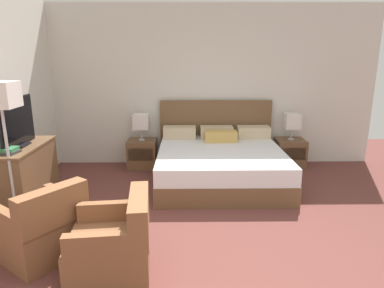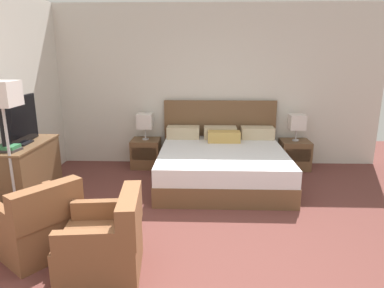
{
  "view_description": "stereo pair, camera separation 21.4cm",
  "coord_description": "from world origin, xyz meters",
  "px_view_note": "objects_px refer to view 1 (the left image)",
  "views": [
    {
      "loc": [
        -0.18,
        -2.58,
        1.92
      ],
      "look_at": [
        -0.12,
        1.9,
        0.75
      ],
      "focal_mm": 32.0,
      "sensor_mm": 36.0,
      "label": 1
    },
    {
      "loc": [
        0.03,
        -2.58,
        1.92
      ],
      "look_at": [
        -0.12,
        1.9,
        0.75
      ],
      "focal_mm": 32.0,
      "sensor_mm": 36.0,
      "label": 2
    }
  ],
  "objects_px": {
    "bed": "(220,162)",
    "floor_lamp": "(1,107)",
    "nightstand_right": "(290,153)",
    "table_lamp_right": "(292,121)",
    "tv": "(17,123)",
    "nightstand_left": "(142,154)",
    "armchair_companion": "(114,247)",
    "table_lamp_left": "(141,122)",
    "dresser": "(24,176)",
    "armchair_by_window": "(42,229)",
    "book_blue_cover": "(5,149)",
    "book_red_cover": "(8,152)"
  },
  "relations": [
    {
      "from": "table_lamp_right",
      "to": "floor_lamp",
      "type": "relative_size",
      "value": 0.27
    },
    {
      "from": "tv",
      "to": "table_lamp_left",
      "type": "bearing_deg",
      "value": 51.45
    },
    {
      "from": "armchair_companion",
      "to": "floor_lamp",
      "type": "height_order",
      "value": "floor_lamp"
    },
    {
      "from": "dresser",
      "to": "armchair_by_window",
      "type": "distance_m",
      "value": 1.32
    },
    {
      "from": "table_lamp_left",
      "to": "floor_lamp",
      "type": "relative_size",
      "value": 0.27
    },
    {
      "from": "table_lamp_left",
      "to": "armchair_companion",
      "type": "xyz_separation_m",
      "value": [
        0.14,
        -3.06,
        -0.53
      ]
    },
    {
      "from": "tv",
      "to": "book_red_cover",
      "type": "xyz_separation_m",
      "value": [
        0.02,
        -0.33,
        -0.28
      ]
    },
    {
      "from": "table_lamp_right",
      "to": "tv",
      "type": "xyz_separation_m",
      "value": [
        -3.88,
        -1.62,
        0.3
      ]
    },
    {
      "from": "table_lamp_right",
      "to": "tv",
      "type": "height_order",
      "value": "tv"
    },
    {
      "from": "book_red_cover",
      "to": "armchair_by_window",
      "type": "height_order",
      "value": "book_red_cover"
    },
    {
      "from": "table_lamp_left",
      "to": "armchair_companion",
      "type": "bearing_deg",
      "value": -87.32
    },
    {
      "from": "nightstand_right",
      "to": "table_lamp_right",
      "type": "height_order",
      "value": "table_lamp_right"
    },
    {
      "from": "bed",
      "to": "floor_lamp",
      "type": "xyz_separation_m",
      "value": [
        -2.47,
        -1.47,
        1.1
      ]
    },
    {
      "from": "table_lamp_left",
      "to": "table_lamp_right",
      "type": "relative_size",
      "value": 1.0
    },
    {
      "from": "nightstand_right",
      "to": "armchair_companion",
      "type": "bearing_deg",
      "value": -128.64
    },
    {
      "from": "table_lamp_left",
      "to": "armchair_companion",
      "type": "relative_size",
      "value": 0.6
    },
    {
      "from": "table_lamp_left",
      "to": "floor_lamp",
      "type": "bearing_deg",
      "value": -118.66
    },
    {
      "from": "table_lamp_right",
      "to": "book_blue_cover",
      "type": "distance_m",
      "value": 4.35
    },
    {
      "from": "armchair_by_window",
      "to": "armchair_companion",
      "type": "distance_m",
      "value": 0.83
    },
    {
      "from": "nightstand_left",
      "to": "armchair_by_window",
      "type": "height_order",
      "value": "armchair_by_window"
    },
    {
      "from": "table_lamp_right",
      "to": "dresser",
      "type": "height_order",
      "value": "table_lamp_right"
    },
    {
      "from": "nightstand_right",
      "to": "armchair_companion",
      "type": "xyz_separation_m",
      "value": [
        -2.45,
        -3.06,
        0.04
      ]
    },
    {
      "from": "table_lamp_left",
      "to": "dresser",
      "type": "relative_size",
      "value": 0.41
    },
    {
      "from": "book_blue_cover",
      "to": "armchair_by_window",
      "type": "xyz_separation_m",
      "value": [
        0.68,
        -0.79,
        -0.59
      ]
    },
    {
      "from": "book_red_cover",
      "to": "armchair_by_window",
      "type": "bearing_deg",
      "value": -50.35
    },
    {
      "from": "tv",
      "to": "nightstand_left",
      "type": "bearing_deg",
      "value": 51.42
    },
    {
      "from": "bed",
      "to": "nightstand_left",
      "type": "xyz_separation_m",
      "value": [
        -1.3,
        0.67,
        -0.05
      ]
    },
    {
      "from": "nightstand_left",
      "to": "table_lamp_right",
      "type": "xyz_separation_m",
      "value": [
        2.59,
        0.0,
        0.57
      ]
    },
    {
      "from": "nightstand_left",
      "to": "tv",
      "type": "relative_size",
      "value": 0.62
    },
    {
      "from": "table_lamp_right",
      "to": "tv",
      "type": "bearing_deg",
      "value": -157.34
    },
    {
      "from": "nightstand_right",
      "to": "tv",
      "type": "xyz_separation_m",
      "value": [
        -3.88,
        -1.62,
        0.87
      ]
    },
    {
      "from": "table_lamp_left",
      "to": "dresser",
      "type": "xyz_separation_m",
      "value": [
        -1.29,
        -1.61,
        -0.39
      ]
    },
    {
      "from": "nightstand_left",
      "to": "table_lamp_left",
      "type": "xyz_separation_m",
      "value": [
        0.0,
        0.0,
        0.57
      ]
    },
    {
      "from": "table_lamp_right",
      "to": "armchair_by_window",
      "type": "distance_m",
      "value": 4.25
    },
    {
      "from": "armchair_by_window",
      "to": "book_blue_cover",
      "type": "bearing_deg",
      "value": 130.7
    },
    {
      "from": "armchair_companion",
      "to": "floor_lamp",
      "type": "distance_m",
      "value": 1.95
    },
    {
      "from": "bed",
      "to": "armchair_companion",
      "type": "height_order",
      "value": "bed"
    },
    {
      "from": "book_red_cover",
      "to": "armchair_by_window",
      "type": "distance_m",
      "value": 1.16
    },
    {
      "from": "dresser",
      "to": "tv",
      "type": "height_order",
      "value": "tv"
    },
    {
      "from": "table_lamp_left",
      "to": "dresser",
      "type": "bearing_deg",
      "value": -128.84
    },
    {
      "from": "table_lamp_left",
      "to": "tv",
      "type": "height_order",
      "value": "tv"
    },
    {
      "from": "book_blue_cover",
      "to": "table_lamp_left",
      "type": "bearing_deg",
      "value": 56.34
    },
    {
      "from": "dresser",
      "to": "tv",
      "type": "bearing_deg",
      "value": -79.31
    },
    {
      "from": "floor_lamp",
      "to": "nightstand_right",
      "type": "bearing_deg",
      "value": 29.65
    },
    {
      "from": "table_lamp_right",
      "to": "book_red_cover",
      "type": "height_order",
      "value": "table_lamp_right"
    },
    {
      "from": "nightstand_right",
      "to": "book_red_cover",
      "type": "height_order",
      "value": "book_red_cover"
    },
    {
      "from": "floor_lamp",
      "to": "bed",
      "type": "bearing_deg",
      "value": 30.84
    },
    {
      "from": "bed",
      "to": "book_red_cover",
      "type": "distance_m",
      "value": 2.92
    },
    {
      "from": "table_lamp_left",
      "to": "floor_lamp",
      "type": "distance_m",
      "value": 2.51
    },
    {
      "from": "tv",
      "to": "floor_lamp",
      "type": "height_order",
      "value": "floor_lamp"
    }
  ]
}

